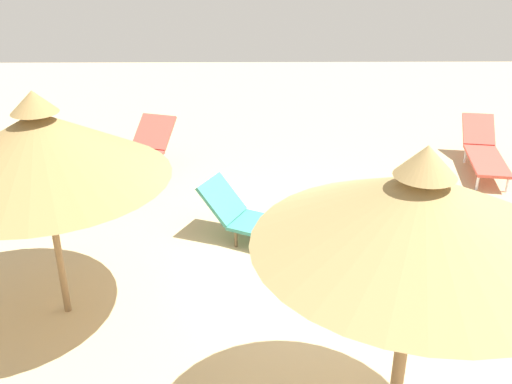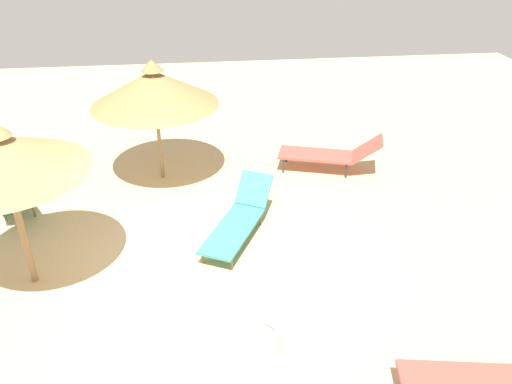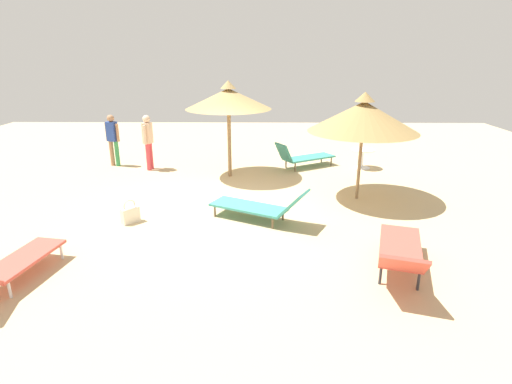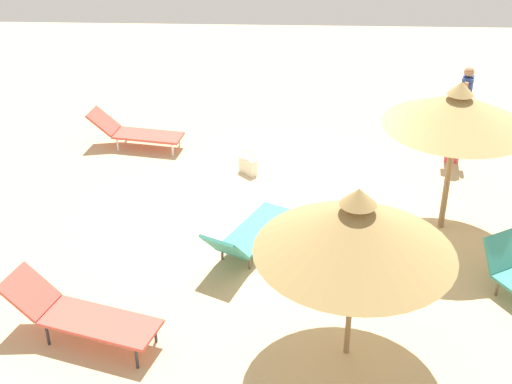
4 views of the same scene
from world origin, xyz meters
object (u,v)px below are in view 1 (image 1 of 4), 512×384
(parasol_umbrella_near_left, at_px, (420,212))
(lounge_chair_far_right, at_px, (271,223))
(lounge_chair_far_left, at_px, (135,156))
(handbag, at_px, (468,227))
(lounge_chair_front, at_px, (484,151))
(parasol_umbrella_near_right, at_px, (40,145))

(parasol_umbrella_near_left, relative_size, lounge_chair_far_right, 1.24)
(parasol_umbrella_near_left, relative_size, lounge_chair_far_left, 1.17)
(handbag, bearing_deg, parasol_umbrella_near_left, 62.07)
(lounge_chair_front, bearing_deg, lounge_chair_far_left, 3.54)
(lounge_chair_far_right, height_order, handbag, lounge_chair_far_right)
(lounge_chair_far_left, xyz_separation_m, handbag, (-4.94, 2.07, -0.25))
(lounge_chair_far_left, bearing_deg, parasol_umbrella_near_left, 119.39)
(parasol_umbrella_near_left, distance_m, lounge_chair_far_right, 3.90)
(parasol_umbrella_near_right, xyz_separation_m, lounge_chair_far_left, (-0.14, -3.66, -1.57))
(parasol_umbrella_near_left, relative_size, handbag, 5.23)
(lounge_chair_far_right, bearing_deg, parasol_umbrella_near_left, 105.06)
(lounge_chair_front, bearing_deg, parasol_umbrella_near_right, 33.14)
(parasol_umbrella_near_left, bearing_deg, parasol_umbrella_near_right, -29.84)
(parasol_umbrella_near_right, distance_m, lounge_chair_front, 7.56)
(lounge_chair_front, xyz_separation_m, handbag, (1.09, 2.44, -0.18))
(lounge_chair_far_left, bearing_deg, lounge_chair_far_right, 135.11)
(parasol_umbrella_near_right, height_order, lounge_chair_front, parasol_umbrella_near_right)
(lounge_chair_far_right, bearing_deg, lounge_chair_far_left, -44.89)
(lounge_chair_far_right, xyz_separation_m, handbag, (-2.72, -0.14, -0.15))
(handbag, bearing_deg, lounge_chair_far_left, -22.72)
(parasol_umbrella_near_right, relative_size, lounge_chair_front, 1.26)
(parasol_umbrella_near_left, height_order, lounge_chair_far_right, parasol_umbrella_near_left)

